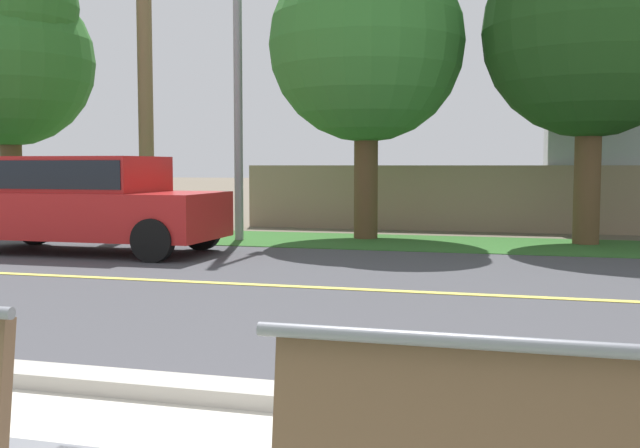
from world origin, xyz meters
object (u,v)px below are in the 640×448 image
object	(u,v)px
streetlamp	(241,21)
shade_tree_far_left	(10,49)
car_red_near	(87,200)
shade_tree_left	(372,29)
shade_tree_centre	(599,13)

from	to	relation	value
streetlamp	shade_tree_far_left	size ratio (longest dim) A/B	1.19
car_red_near	shade_tree_left	bearing A→B (deg)	40.59
car_red_near	shade_tree_left	world-z (taller)	shade_tree_left
shade_tree_far_left	shade_tree_centre	bearing A→B (deg)	0.38
streetlamp	shade_tree_centre	bearing A→B (deg)	6.40
shade_tree_far_left	streetlamp	bearing A→B (deg)	-6.51
streetlamp	shade_tree_left	bearing A→B (deg)	16.08
streetlamp	shade_tree_centre	xyz separation A→B (m)	(6.30, 0.71, -0.06)
shade_tree_left	shade_tree_centre	xyz separation A→B (m)	(3.98, 0.04, 0.09)
shade_tree_far_left	shade_tree_left	bearing A→B (deg)	0.30
car_red_near	shade_tree_left	size ratio (longest dim) A/B	0.71
car_red_near	streetlamp	xyz separation A→B (m)	(1.61, 2.70, 3.22)
shade_tree_far_left	shade_tree_centre	xyz separation A→B (m)	(11.82, 0.08, 0.14)
car_red_near	shade_tree_far_left	bearing A→B (deg)	139.64
streetlamp	shade_tree_centre	world-z (taller)	streetlamp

